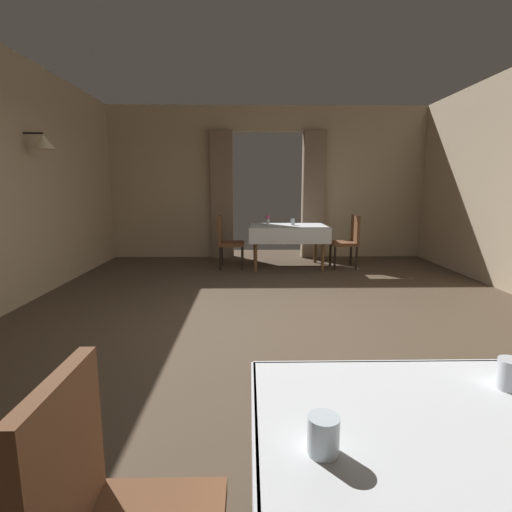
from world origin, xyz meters
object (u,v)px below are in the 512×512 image
at_px(glass_near_a, 510,374).
at_px(glass_mid_b, 293,222).
at_px(dining_table_near, 479,462).
at_px(chair_mid_right, 348,239).
at_px(dining_table_mid, 287,230).
at_px(flower_vase_mid, 268,220).
at_px(glass_near_b, 323,435).
at_px(chair_mid_left, 227,239).

height_order(glass_near_a, glass_mid_b, glass_mid_b).
relative_size(dining_table_near, chair_mid_right, 1.37).
bearing_deg(dining_table_mid, flower_vase_mid, 172.48).
bearing_deg(dining_table_near, chair_mid_right, 79.06).
bearing_deg(dining_table_near, glass_near_b, -169.49).
distance_m(dining_table_near, dining_table_mid, 5.91).
distance_m(flower_vase_mid, glass_mid_b, 0.45).
distance_m(glass_near_a, flower_vase_mid, 5.76).
bearing_deg(chair_mid_left, glass_near_a, -77.43).
height_order(flower_vase_mid, glass_mid_b, flower_vase_mid).
distance_m(dining_table_mid, flower_vase_mid, 0.40).
height_order(dining_table_mid, glass_near_b, glass_near_b).
relative_size(dining_table_mid, glass_near_b, 14.04).
relative_size(dining_table_near, glass_near_a, 12.55).
bearing_deg(glass_near_b, dining_table_near, 10.51).
distance_m(dining_table_mid, glass_mid_b, 0.19).
distance_m(chair_mid_right, glass_near_b, 6.12).
xyz_separation_m(glass_near_a, flower_vase_mid, (-0.52, 5.74, 0.04)).
bearing_deg(chair_mid_right, flower_vase_mid, 174.63).
bearing_deg(glass_near_b, dining_table_mid, 85.17).
height_order(glass_near_a, flower_vase_mid, flower_vase_mid).
relative_size(glass_near_a, glass_mid_b, 0.87).
relative_size(dining_table_mid, chair_mid_left, 1.49).
bearing_deg(dining_table_mid, glass_near_b, -94.83).
bearing_deg(glass_near_a, chair_mid_left, 102.57).
distance_m(chair_mid_left, flower_vase_mid, 0.81).
xyz_separation_m(dining_table_mid, chair_mid_left, (-1.08, -0.08, -0.14)).
height_order(dining_table_mid, glass_mid_b, glass_mid_b).
bearing_deg(dining_table_mid, glass_mid_b, 29.57).
height_order(dining_table_near, glass_mid_b, glass_mid_b).
distance_m(dining_table_near, glass_near_b, 0.49).
distance_m(chair_mid_right, flower_vase_mid, 1.47).
relative_size(dining_table_mid, flower_vase_mid, 7.84).
bearing_deg(dining_table_near, dining_table_mid, 89.53).
bearing_deg(glass_mid_b, flower_vase_mid, -178.60).
xyz_separation_m(dining_table_near, glass_near_a, (0.22, 0.22, 0.15)).
xyz_separation_m(dining_table_mid, chair_mid_right, (1.08, -0.09, -0.14)).
xyz_separation_m(dining_table_near, chair_mid_right, (1.13, 5.82, -0.13)).
xyz_separation_m(glass_near_a, glass_mid_b, (-0.07, 5.75, 0.01)).
xyz_separation_m(chair_mid_left, flower_vase_mid, (0.73, 0.13, 0.33)).
height_order(dining_table_near, chair_mid_right, chair_mid_right).
bearing_deg(glass_mid_b, chair_mid_left, -173.26).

